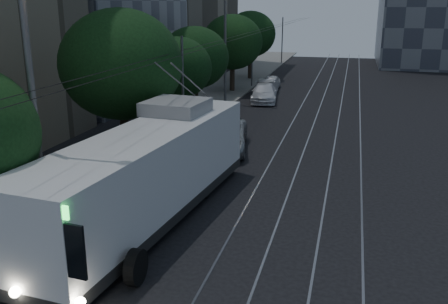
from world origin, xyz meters
TOP-DOWN VIEW (x-y plane):
  - ground at (0.00, 0.00)m, footprint 120.00×120.00m
  - sidewalk at (-7.50, 20.00)m, footprint 5.00×90.00m
  - tram_rails at (2.50, 20.00)m, footprint 4.52×90.00m
  - overhead_wires at (-4.97, 20.00)m, footprint 2.23×90.00m
  - trolleybus at (-2.90, -0.81)m, footprint 4.06×13.29m
  - pickup_silver at (-2.70, 8.63)m, footprint 3.76×6.32m
  - car_white_a at (-4.25, 14.73)m, footprint 3.02×4.29m
  - car_white_b at (-2.90, 23.16)m, footprint 2.60×5.10m
  - car_white_c at (-3.22, 25.92)m, footprint 1.50×4.18m
  - car_white_d at (-3.32, 29.50)m, footprint 1.67×3.75m
  - tree_1 at (-6.50, 4.80)m, footprint 5.73×5.73m
  - tree_2 at (-6.50, 12.59)m, footprint 4.22×4.22m
  - tree_3 at (-6.50, 16.00)m, footprint 4.68×4.68m
  - tree_4 at (-6.50, 26.98)m, footprint 5.35×5.35m
  - tree_5 at (-6.50, 34.96)m, footprint 5.20×5.20m
  - streetlamp_near at (-4.80, -3.88)m, footprint 2.20×0.44m
  - streetlamp_far at (-5.39, 21.68)m, footprint 2.30×0.44m

SIDE VIEW (x-z plane):
  - ground at x=0.00m, z-range 0.00..0.00m
  - tram_rails at x=2.50m, z-range 0.00..0.02m
  - sidewalk at x=-7.50m, z-range 0.00..0.15m
  - car_white_d at x=-3.32m, z-range 0.00..1.25m
  - car_white_a at x=-4.25m, z-range 0.00..1.36m
  - car_white_c at x=-3.22m, z-range 0.00..1.37m
  - car_white_b at x=-2.90m, z-range 0.00..1.42m
  - pickup_silver at x=-2.70m, z-range 0.00..1.65m
  - trolleybus at x=-2.90m, z-range -0.99..4.63m
  - overhead_wires at x=-4.97m, z-range 0.47..6.47m
  - tree_2 at x=-6.50m, z-range 0.99..6.80m
  - tree_3 at x=-6.50m, z-range 1.03..7.33m
  - tree_4 at x=-6.50m, z-range 1.01..7.87m
  - tree_5 at x=-6.50m, z-range 1.16..8.19m
  - tree_1 at x=-6.50m, z-range 1.20..8.77m
  - streetlamp_near at x=-4.80m, z-range 0.98..9.93m
  - streetlamp_far at x=-5.39m, z-range 1.00..10.44m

